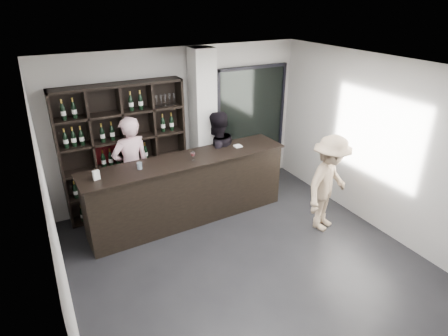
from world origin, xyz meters
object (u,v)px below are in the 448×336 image
wine_shelf (125,151)px  taster_pink (132,167)px  taster_black (216,157)px  tasting_counter (188,189)px  customer (329,184)px

wine_shelf → taster_pink: (0.05, -0.17, -0.26)m
wine_shelf → taster_black: (1.63, -0.38, -0.30)m
taster_pink → tasting_counter: bearing=130.9°
taster_pink → taster_black: taster_pink is taller
tasting_counter → taster_pink: (-0.80, 0.65, 0.34)m
taster_pink → wine_shelf: bearing=-83.2°
tasting_counter → customer: bearing=-36.8°
wine_shelf → taster_black: wine_shelf is taller
tasting_counter → customer: customer is taller
wine_shelf → tasting_counter: size_ratio=0.66×
taster_black → wine_shelf: bearing=-22.7°
tasting_counter → taster_black: bearing=26.6°
wine_shelf → tasting_counter: bearing=-43.8°
taster_black → customer: (1.20, -1.78, -0.05)m
wine_shelf → customer: wine_shelf is taller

